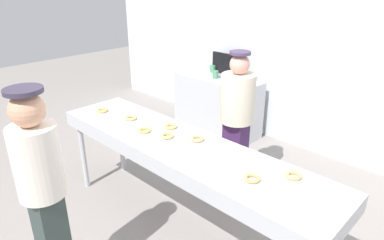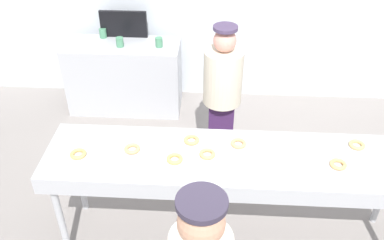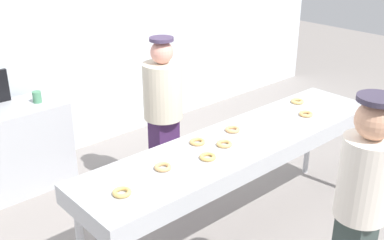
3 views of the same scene
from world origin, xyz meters
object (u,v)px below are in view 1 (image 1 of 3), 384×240
Objects in this scene: glazed_donut_2 at (293,175)px; glazed_donut_3 at (102,110)px; fryer_conveyor at (183,152)px; customer_waiting at (43,189)px; paper_cup_1 at (241,80)px; glazed_donut_5 at (144,130)px; glazed_donut_6 at (131,118)px; worker_baker at (237,115)px; glazed_donut_1 at (252,178)px; glazed_donut_4 at (168,136)px; prep_counter at (217,105)px; glazed_donut_7 at (171,126)px; paper_cup_2 at (216,74)px; paper_cup_0 at (213,69)px; menu_display at (227,64)px; glazed_donut_0 at (197,139)px.

glazed_donut_2 is 1.00× the size of glazed_donut_3.
customer_waiting is at bearing -99.86° from fryer_conveyor.
paper_cup_1 is at bearing 112.40° from fryer_conveyor.
glazed_donut_5 is 1.00× the size of glazed_donut_6.
worker_baker is at bearing 80.18° from customer_waiting.
glazed_donut_1 and glazed_donut_6 have the same top height.
glazed_donut_4 is 2.32m from prep_counter.
glazed_donut_7 is at bearing 168.44° from glazed_donut_1.
glazed_donut_5 is (-0.24, -0.07, 0.00)m from glazed_donut_4.
worker_baker is 14.39× the size of paper_cup_1.
glazed_donut_4 is 1.16m from customer_waiting.
glazed_donut_3 is 1.00× the size of glazed_donut_6.
glazed_donut_6 is at bearing -75.75° from paper_cup_2.
worker_baker is at bearing -55.72° from paper_cup_1.
glazed_donut_1 is (0.77, -0.06, 0.09)m from fryer_conveyor.
glazed_donut_4 is at bearing -50.93° from glazed_donut_7.
glazed_donut_3 is 1.00× the size of glazed_donut_5.
paper_cup_0 reaches higher than glazed_donut_5.
paper_cup_2 reaches higher than glazed_donut_6.
glazed_donut_6 is 2.25m from menu_display.
glazed_donut_2 is at bearing 5.03° from glazed_donut_6.
glazed_donut_0 is 2.02m from paper_cup_1.
paper_cup_1 reaches higher than fryer_conveyor.
glazed_donut_4 is 1.00× the size of glazed_donut_5.
prep_counter is at bearing 111.69° from glazed_donut_5.
glazed_donut_7 is at bearing 81.57° from worker_baker.
glazed_donut_6 is at bearing -71.04° from paper_cup_0.
paper_cup_1 is (-0.49, 1.81, -0.02)m from glazed_donut_7.
glazed_donut_6 is (0.40, 0.09, 0.00)m from glazed_donut_3.
glazed_donut_6 is (-1.75, -0.15, 0.00)m from glazed_donut_2.
menu_display is at bearing 131.73° from glazed_donut_1.
glazed_donut_7 is 0.78m from worker_baker.
paper_cup_0 is (-1.43, 1.28, 0.01)m from worker_baker.
glazed_donut_0 is at bearing 9.36° from glazed_donut_3.
glazed_donut_7 is 2.02m from paper_cup_2.
paper_cup_1 is 1.00× the size of paper_cup_2.
customer_waiting is at bearing 96.62° from worker_baker.
paper_cup_2 is at bearing 135.40° from glazed_donut_1.
paper_cup_2 is (-0.83, 2.02, -0.02)m from glazed_donut_5.
paper_cup_0 is (-2.29, 2.24, -0.02)m from glazed_donut_1.
paper_cup_0 is (-0.74, 2.15, -0.02)m from glazed_donut_6.
glazed_donut_2 reaches higher than prep_counter.
menu_display reaches higher than glazed_donut_1.
glazed_donut_3 is 0.88m from glazed_donut_7.
worker_baker is 2.06m from customer_waiting.
glazed_donut_4 is at bearing 92.73° from worker_baker.
customer_waiting is at bearing -48.37° from glazed_donut_3.
paper_cup_0 is 1.00× the size of paper_cup_1.
menu_display is (-0.94, 2.06, 0.09)m from glazed_donut_7.
paper_cup_0 is (-1.56, 2.04, -0.02)m from glazed_donut_0.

